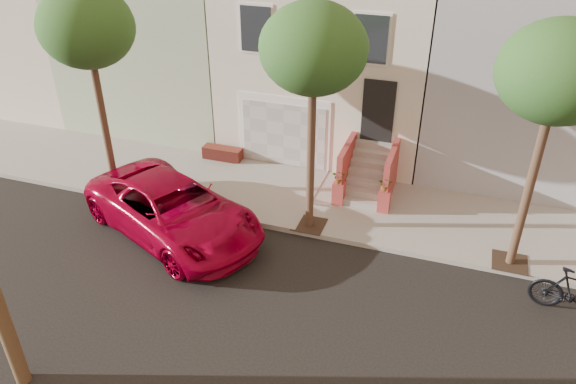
% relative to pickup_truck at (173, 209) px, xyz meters
% --- Properties ---
extents(ground, '(90.00, 90.00, 0.00)m').
position_rel_pickup_truck_xyz_m(ground, '(2.58, -2.49, -0.80)').
color(ground, black).
rests_on(ground, ground).
extents(sidewalk, '(40.00, 3.70, 0.15)m').
position_rel_pickup_truck_xyz_m(sidewalk, '(2.58, 2.86, -0.73)').
color(sidewalk, gray).
rests_on(sidewalk, ground).
extents(house_row, '(33.10, 11.70, 7.00)m').
position_rel_pickup_truck_xyz_m(house_row, '(2.58, 8.70, 2.84)').
color(house_row, beige).
rests_on(house_row, sidewalk).
extents(tree_left, '(2.70, 2.57, 6.30)m').
position_rel_pickup_truck_xyz_m(tree_left, '(-2.92, 1.41, 4.45)').
color(tree_left, '#2D2116').
rests_on(tree_left, sidewalk).
extents(tree_mid, '(2.70, 2.57, 6.30)m').
position_rel_pickup_truck_xyz_m(tree_mid, '(3.58, 1.41, 4.45)').
color(tree_mid, '#2D2116').
rests_on(tree_mid, sidewalk).
extents(tree_right, '(2.70, 2.57, 6.30)m').
position_rel_pickup_truck_xyz_m(tree_right, '(9.08, 1.41, 4.45)').
color(tree_right, '#2D2116').
rests_on(tree_right, sidewalk).
extents(pickup_truck, '(6.36, 4.83, 1.60)m').
position_rel_pickup_truck_xyz_m(pickup_truck, '(0.00, 0.00, 0.00)').
color(pickup_truck, maroon).
rests_on(pickup_truck, ground).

